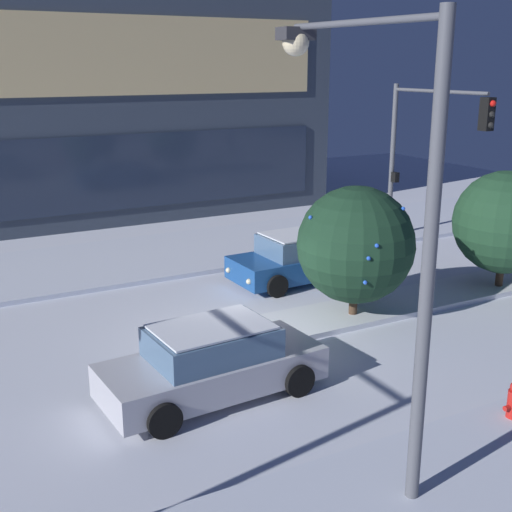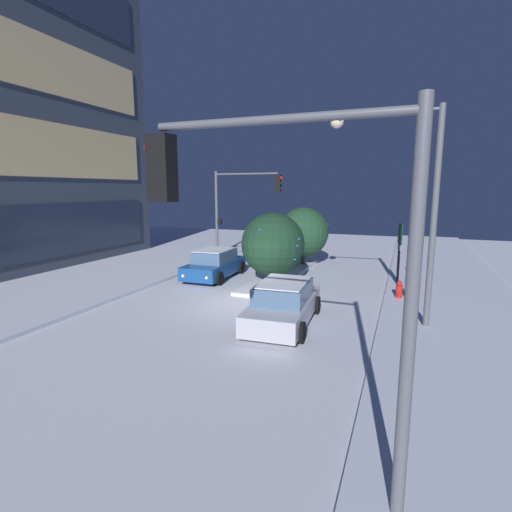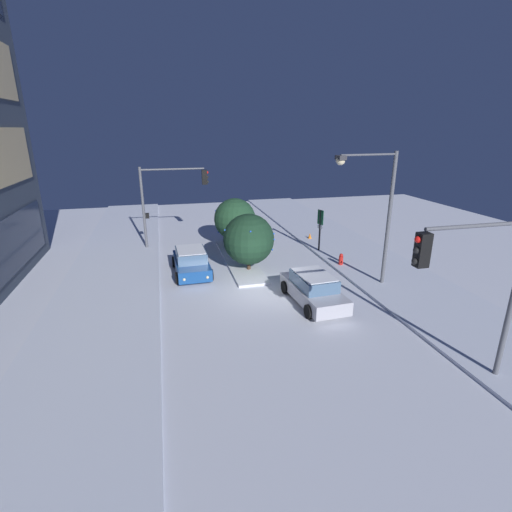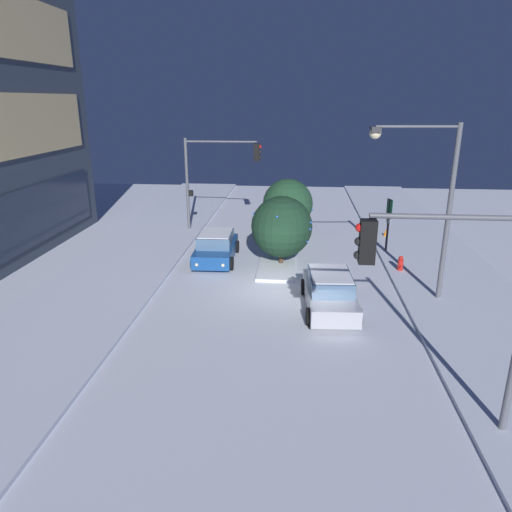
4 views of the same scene
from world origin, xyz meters
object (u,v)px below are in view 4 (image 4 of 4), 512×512
object	(u,v)px
street_lamp_arched	(426,187)
construction_cone	(386,234)
car_far	(216,247)
traffic_light_corner_near_left	(455,283)
car_near	(330,292)
parking_info_sign	(389,219)
decorated_tree_median	(282,227)
traffic_light_corner_far_right	(216,168)
decorated_tree_left_of_median	(288,204)
fire_hydrant	(400,265)

from	to	relation	value
street_lamp_arched	construction_cone	distance (m)	10.30
car_far	street_lamp_arched	bearing A→B (deg)	62.65
traffic_light_corner_near_left	construction_cone	distance (m)	17.94
car_near	parking_info_sign	world-z (taller)	parking_info_sign
decorated_tree_median	construction_cone	size ratio (longest dim) A/B	6.34
car_near	construction_cone	distance (m)	11.13
traffic_light_corner_far_right	decorated_tree_median	xyz separation A→B (m)	(-6.07, -4.20, -1.96)
parking_info_sign	construction_cone	world-z (taller)	parking_info_sign
decorated_tree_left_of_median	construction_cone	world-z (taller)	decorated_tree_left_of_median
traffic_light_corner_near_left	parking_info_sign	bearing A→B (deg)	-94.88
parking_info_sign	fire_hydrant	bearing A→B (deg)	76.10
fire_hydrant	construction_cone	world-z (taller)	fire_hydrant
traffic_light_corner_far_right	construction_cone	size ratio (longest dim) A/B	10.39
traffic_light_corner_near_left	traffic_light_corner_far_right	distance (m)	20.01
traffic_light_corner_near_left	parking_info_sign	xyz separation A→B (m)	(14.60, -1.25, -2.07)
street_lamp_arched	car_near	bearing A→B (deg)	12.49
car_near	traffic_light_corner_far_right	xyz separation A→B (m)	(11.03, 6.29, 3.24)
traffic_light_corner_near_left	parking_info_sign	distance (m)	14.80
fire_hydrant	construction_cone	distance (m)	6.02
traffic_light_corner_near_left	car_near	bearing A→B (deg)	-72.46
traffic_light_corner_near_left	car_far	bearing A→B (deg)	-58.49
car_near	decorated_tree_median	xyz separation A→B (m)	(4.96, 2.08, 1.28)
traffic_light_corner_near_left	decorated_tree_left_of_median	distance (m)	17.76
decorated_tree_median	decorated_tree_left_of_median	size ratio (longest dim) A/B	0.99
construction_cone	traffic_light_corner_near_left	bearing A→B (deg)	174.40
car_near	construction_cone	xyz separation A→B (m)	(10.40, -3.95, -0.44)
fire_hydrant	traffic_light_corner_far_right	bearing A→B (deg)	56.16
decorated_tree_median	decorated_tree_left_of_median	distance (m)	5.13
car_far	construction_cone	xyz separation A→B (m)	(4.96, -9.38, -0.44)
traffic_light_corner_near_left	construction_cone	world-z (taller)	traffic_light_corner_near_left
construction_cone	decorated_tree_left_of_median	bearing A→B (deg)	92.99
street_lamp_arched	decorated_tree_median	distance (m)	7.33
street_lamp_arched	traffic_light_corner_far_right	bearing A→B (deg)	-50.24
car_near	parking_info_sign	xyz separation A→B (m)	(7.53, -3.48, 1.17)
street_lamp_arched	decorated_tree_median	size ratio (longest dim) A/B	2.03
car_far	traffic_light_corner_far_right	size ratio (longest dim) A/B	0.77
car_near	decorated_tree_left_of_median	world-z (taller)	decorated_tree_left_of_median
parking_info_sign	traffic_light_corner_far_right	bearing A→B (deg)	-36.01
car_far	parking_info_sign	xyz separation A→B (m)	(2.09, -8.92, 1.17)
car_far	decorated_tree_left_of_median	xyz separation A→B (m)	(4.65, -3.52, 1.33)
car_near	traffic_light_corner_near_left	distance (m)	8.10
traffic_light_corner_far_right	street_lamp_arched	bearing A→B (deg)	-45.29
decorated_tree_left_of_median	decorated_tree_median	bearing A→B (deg)	178.11
car_near	traffic_light_corner_far_right	world-z (taller)	traffic_light_corner_far_right
traffic_light_corner_far_right	parking_info_sign	size ratio (longest dim) A/B	1.95
traffic_light_corner_near_left	construction_cone	xyz separation A→B (m)	(17.47, -1.71, -3.68)
traffic_light_corner_far_right	fire_hydrant	distance (m)	12.44
decorated_tree_left_of_median	car_far	bearing A→B (deg)	142.91
traffic_light_corner_far_right	decorated_tree_median	world-z (taller)	traffic_light_corner_far_right
car_near	traffic_light_corner_near_left	xyz separation A→B (m)	(-7.07, -2.24, 3.24)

